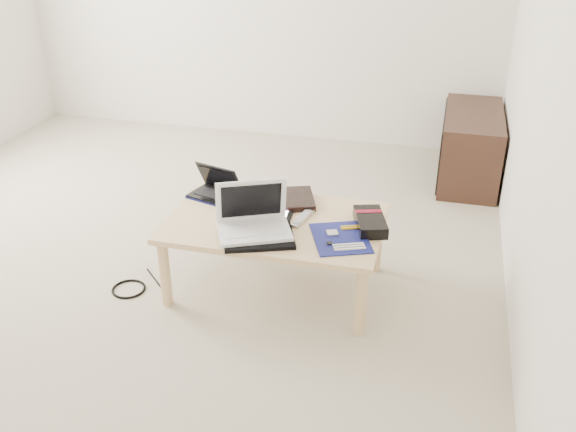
% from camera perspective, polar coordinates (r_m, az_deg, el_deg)
% --- Properties ---
extents(ground, '(4.00, 4.00, 0.00)m').
position_cam_1_polar(ground, '(3.97, -11.12, -2.31)').
color(ground, beige).
rests_on(ground, ground).
extents(coffee_table, '(1.10, 0.70, 0.40)m').
position_cam_1_polar(coffee_table, '(3.31, -1.13, -1.14)').
color(coffee_table, '#D9B783').
rests_on(coffee_table, ground).
extents(media_cabinet, '(0.41, 0.90, 0.50)m').
position_cam_1_polar(media_cabinet, '(4.84, 15.83, 6.00)').
color(media_cabinet, '#382117').
rests_on(media_cabinet, ground).
extents(book, '(0.39, 0.35, 0.03)m').
position_cam_1_polar(book, '(3.48, -0.35, 1.49)').
color(book, black).
rests_on(book, coffee_table).
extents(netbook, '(0.31, 0.26, 0.18)m').
position_cam_1_polar(netbook, '(3.56, -6.41, 2.35)').
color(netbook, black).
rests_on(netbook, coffee_table).
extents(tablet, '(0.27, 0.21, 0.01)m').
position_cam_1_polar(tablet, '(3.33, -1.85, 0.04)').
color(tablet, black).
rests_on(tablet, coffee_table).
extents(remote, '(0.09, 0.21, 0.02)m').
position_cam_1_polar(remote, '(3.29, 1.27, -0.20)').
color(remote, '#ADADB2').
rests_on(remote, coffee_table).
extents(neoprene_sleeve, '(0.40, 0.35, 0.02)m').
position_cam_1_polar(neoprene_sleeve, '(3.12, -2.62, -1.91)').
color(neoprene_sleeve, black).
rests_on(neoprene_sleeve, coffee_table).
extents(white_laptop, '(0.42, 0.37, 0.25)m').
position_cam_1_polar(white_laptop, '(3.14, -3.11, -0.39)').
color(white_laptop, white).
rests_on(white_laptop, neoprene_sleeve).
extents(motherboard, '(0.36, 0.40, 0.02)m').
position_cam_1_polar(motherboard, '(3.13, 4.71, -1.96)').
color(motherboard, '#0B124C').
rests_on(motherboard, coffee_table).
extents(gpu_box, '(0.21, 0.30, 0.06)m').
position_cam_1_polar(gpu_box, '(3.24, 7.31, -0.52)').
color(gpu_box, black).
rests_on(gpu_box, coffee_table).
extents(cable_coil, '(0.11, 0.11, 0.01)m').
position_cam_1_polar(cable_coil, '(3.30, -4.17, -0.24)').
color(cable_coil, black).
rests_on(cable_coil, coffee_table).
extents(floor_cable_coil, '(0.23, 0.23, 0.01)m').
position_cam_1_polar(floor_cable_coil, '(3.56, -13.98, -6.31)').
color(floor_cable_coil, black).
rests_on(floor_cable_coil, ground).
extents(floor_cable_trail, '(0.27, 0.26, 0.01)m').
position_cam_1_polar(floor_cable_trail, '(3.57, -11.41, -5.98)').
color(floor_cable_trail, black).
rests_on(floor_cable_trail, ground).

